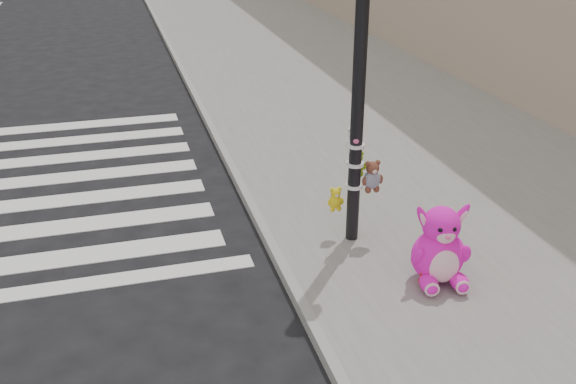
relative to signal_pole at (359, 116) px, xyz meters
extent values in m
plane|color=black|center=(-2.62, -1.81, -1.82)|extent=(120.00, 120.00, 0.00)
cube|color=slate|center=(2.38, 8.19, -1.75)|extent=(7.00, 80.00, 0.14)
cube|color=gray|center=(-1.07, 8.19, -1.75)|extent=(0.12, 80.00, 0.15)
cylinder|color=black|center=(-0.02, -0.01, 0.32)|extent=(0.16, 0.16, 4.00)
cylinder|color=white|center=(-0.02, -0.01, -0.93)|extent=(0.22, 0.22, 0.04)
cylinder|color=white|center=(-0.02, -0.01, -0.63)|extent=(0.22, 0.22, 0.04)
cylinder|color=white|center=(-0.02, -0.01, -0.38)|extent=(0.22, 0.22, 0.04)
ellipsoid|color=#FF15CA|center=(0.36, -1.45, -1.59)|extent=(0.26, 0.36, 0.18)
ellipsoid|color=#FF15CA|center=(0.71, -1.51, -1.59)|extent=(0.26, 0.36, 0.18)
ellipsoid|color=#FF15CA|center=(0.58, -1.21, -1.36)|extent=(0.71, 0.63, 0.64)
ellipsoid|color=#F9BFD1|center=(0.54, -1.42, -1.38)|extent=(0.37, 0.18, 0.42)
sphere|color=#FF15CA|center=(0.58, -1.21, -0.96)|extent=(0.50, 0.50, 0.44)
ellipsoid|color=#FF15CA|center=(0.38, -1.16, -0.90)|extent=(0.31, 0.14, 0.44)
ellipsoid|color=#FF15CA|center=(0.78, -1.22, -0.90)|extent=(0.31, 0.14, 0.44)
camera|label=1|loc=(-2.82, -6.93, 2.44)|focal=40.00mm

